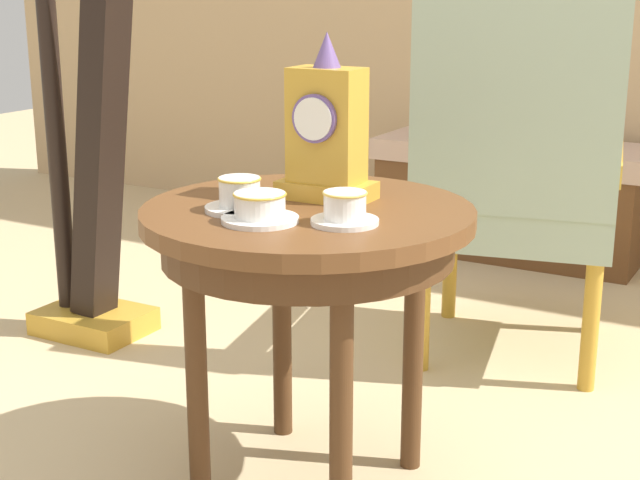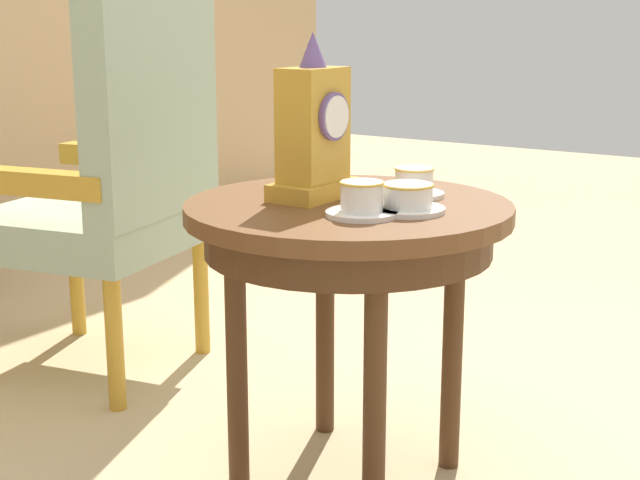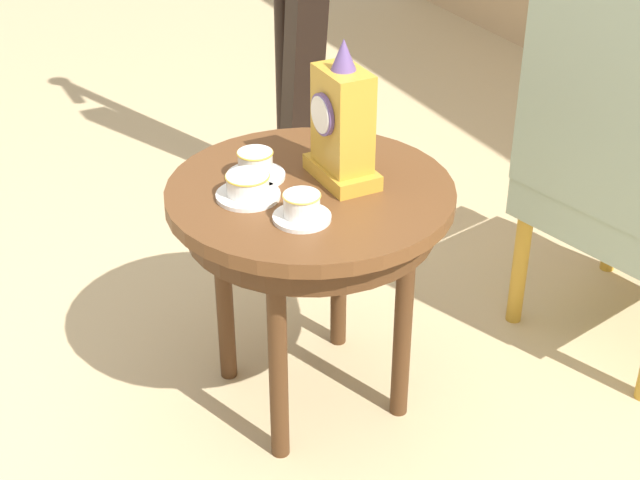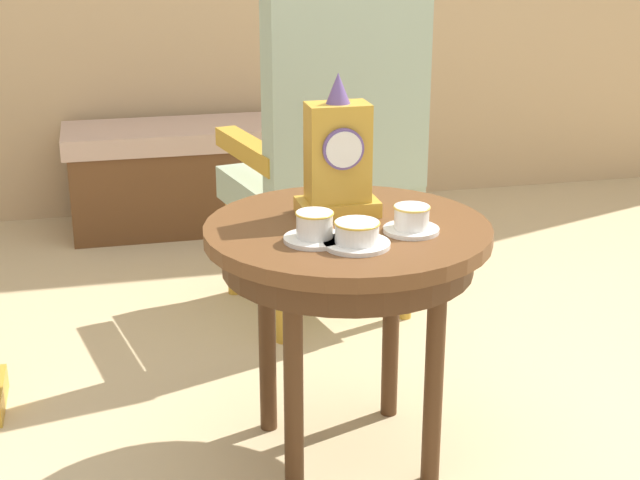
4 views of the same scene
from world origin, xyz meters
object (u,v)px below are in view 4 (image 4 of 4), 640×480
at_px(teacup_center, 411,220).
at_px(mantel_clock, 338,159).
at_px(window_bench, 191,176).
at_px(teacup_right, 357,235).
at_px(armchair, 331,143).
at_px(side_table, 347,256).
at_px(teacup_left, 315,228).

xyz_separation_m(teacup_center, mantel_clock, (-0.13, 0.16, 0.11)).
bearing_deg(window_bench, teacup_right, -85.46).
bearing_deg(mantel_clock, armchair, 77.30).
height_order(side_table, teacup_right, teacup_right).
relative_size(teacup_center, window_bench, 0.12).
height_order(teacup_left, armchair, armchair).
distance_m(side_table, teacup_center, 0.18).
bearing_deg(armchair, teacup_center, -92.44).
bearing_deg(teacup_right, window_bench, 94.54).
bearing_deg(teacup_center, armchair, 87.56).
relative_size(armchair, window_bench, 1.11).
xyz_separation_m(mantel_clock, window_bench, (-0.18, 1.80, -0.52)).
bearing_deg(armchair, mantel_clock, -102.70).
bearing_deg(side_table, teacup_left, -137.15).
bearing_deg(teacup_center, teacup_right, -156.26).
bearing_deg(mantel_clock, teacup_center, -51.82).
height_order(teacup_right, mantel_clock, mantel_clock).
relative_size(teacup_right, window_bench, 0.14).
xyz_separation_m(side_table, window_bench, (-0.18, 1.89, -0.30)).
bearing_deg(armchair, teacup_right, -100.66).
xyz_separation_m(teacup_right, teacup_center, (0.14, 0.06, 0.00)).
bearing_deg(window_bench, teacup_left, -87.67).
height_order(side_table, teacup_left, teacup_left).
distance_m(side_table, teacup_right, 0.18).
xyz_separation_m(teacup_right, window_bench, (-0.16, 2.03, -0.41)).
bearing_deg(window_bench, side_table, -84.56).
bearing_deg(teacup_left, window_bench, 92.33).
height_order(armchair, window_bench, armchair).
relative_size(side_table, teacup_right, 4.58).
height_order(teacup_left, window_bench, teacup_left).
xyz_separation_m(teacup_left, armchair, (0.26, 0.92, -0.04)).
xyz_separation_m(teacup_right, mantel_clock, (0.02, 0.23, 0.11)).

